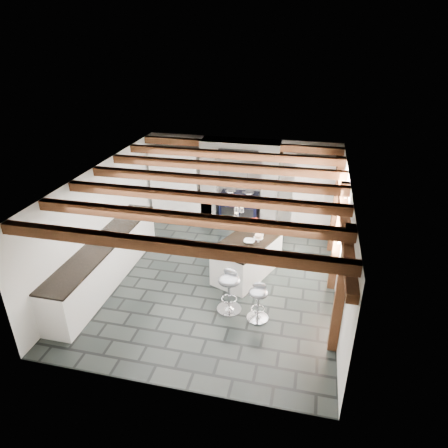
% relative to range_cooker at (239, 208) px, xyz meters
% --- Properties ---
extents(ground, '(6.00, 6.00, 0.00)m').
position_rel_range_cooker_xyz_m(ground, '(0.00, -2.68, -0.47)').
color(ground, black).
rests_on(ground, ground).
extents(room_shell, '(6.00, 6.03, 6.00)m').
position_rel_range_cooker_xyz_m(room_shell, '(-0.61, -1.26, 0.60)').
color(room_shell, white).
rests_on(room_shell, ground).
extents(range_cooker, '(1.00, 0.63, 0.99)m').
position_rel_range_cooker_xyz_m(range_cooker, '(0.00, 0.00, 0.00)').
color(range_cooker, black).
rests_on(range_cooker, ground).
extents(kitchen_island, '(1.46, 1.90, 1.12)m').
position_rel_range_cooker_xyz_m(kitchen_island, '(0.64, -2.37, -0.04)').
color(kitchen_island, white).
rests_on(kitchen_island, ground).
extents(bar_stool_near, '(0.40, 0.40, 0.74)m').
position_rel_range_cooker_xyz_m(bar_stool_near, '(1.09, -3.80, -0.01)').
color(bar_stool_near, silver).
rests_on(bar_stool_near, ground).
extents(bar_stool_far, '(0.53, 0.53, 0.86)m').
position_rel_range_cooker_xyz_m(bar_stool_far, '(0.53, -3.67, 0.07)').
color(bar_stool_far, silver).
rests_on(bar_stool_far, ground).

